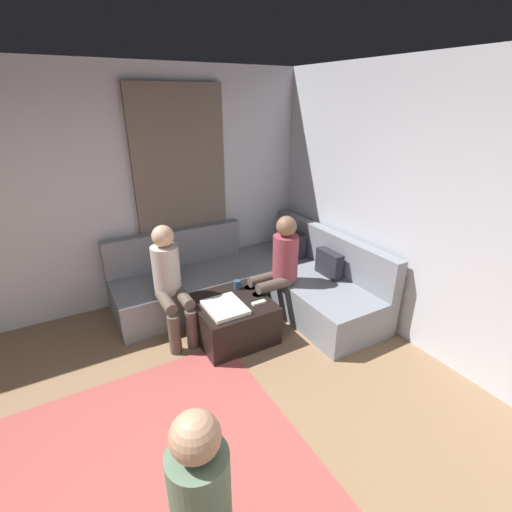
% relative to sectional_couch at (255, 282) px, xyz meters
% --- Properties ---
extents(wall_back, '(6.00, 0.12, 2.70)m').
position_rel_sectional_couch_xyz_m(wall_back, '(2.08, 1.06, 1.07)').
color(wall_back, silver).
rests_on(wall_back, ground_plane).
extents(wall_left, '(0.12, 6.00, 2.70)m').
position_rel_sectional_couch_xyz_m(wall_left, '(-0.86, -1.88, 1.07)').
color(wall_left, silver).
rests_on(wall_left, ground_plane).
extents(curtain_panel, '(0.06, 1.10, 2.50)m').
position_rel_sectional_couch_xyz_m(curtain_panel, '(-0.76, -0.58, 0.97)').
color(curtain_panel, '#726659').
rests_on(curtain_panel, ground_plane).
extents(area_rug, '(2.60, 2.20, 0.01)m').
position_rel_sectional_couch_xyz_m(area_rug, '(1.88, -1.78, -0.27)').
color(area_rug, '#AD4C47').
rests_on(area_rug, ground_plane).
extents(sectional_couch, '(2.10, 2.55, 0.87)m').
position_rel_sectional_couch_xyz_m(sectional_couch, '(0.00, 0.00, 0.00)').
color(sectional_couch, gray).
rests_on(sectional_couch, ground_plane).
extents(ottoman, '(0.76, 0.76, 0.42)m').
position_rel_sectional_couch_xyz_m(ottoman, '(0.48, -0.56, -0.07)').
color(ottoman, black).
rests_on(ottoman, ground_plane).
extents(folded_blanket, '(0.44, 0.36, 0.04)m').
position_rel_sectional_couch_xyz_m(folded_blanket, '(0.58, -0.68, 0.16)').
color(folded_blanket, white).
rests_on(folded_blanket, ottoman).
extents(coffee_mug, '(0.08, 0.08, 0.10)m').
position_rel_sectional_couch_xyz_m(coffee_mug, '(0.26, -0.38, 0.19)').
color(coffee_mug, '#334C72').
rests_on(coffee_mug, ottoman).
extents(game_remote, '(0.05, 0.15, 0.02)m').
position_rel_sectional_couch_xyz_m(game_remote, '(0.66, -0.34, 0.15)').
color(game_remote, white).
rests_on(game_remote, ottoman).
extents(person_on_couch_back, '(0.30, 0.60, 1.20)m').
position_rel_sectional_couch_xyz_m(person_on_couch_back, '(0.40, 0.06, 0.38)').
color(person_on_couch_back, brown).
rests_on(person_on_couch_back, ground_plane).
extents(person_on_couch_side, '(0.60, 0.30, 1.20)m').
position_rel_sectional_couch_xyz_m(person_on_couch_side, '(0.15, -1.08, 0.38)').
color(person_on_couch_side, brown).
rests_on(person_on_couch_side, ground_plane).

